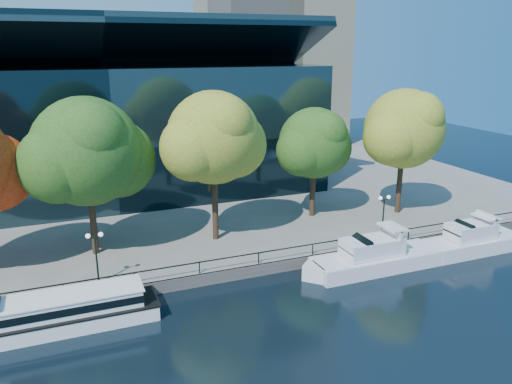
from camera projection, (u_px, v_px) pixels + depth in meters
name	position (u px, v px, depth m)	size (l,w,h in m)	color
ground	(212.00, 304.00, 36.57)	(160.00, 160.00, 0.00)	black
promenade	(135.00, 179.00, 68.85)	(90.00, 67.08, 1.00)	slate
railing	(199.00, 262.00, 38.92)	(88.20, 0.08, 0.99)	black
convention_building	(103.00, 128.00, 61.08)	(50.00, 24.57, 21.43)	black
tour_boat	(49.00, 313.00, 32.95)	(14.83, 3.31, 2.81)	white
cruiser_near	(372.00, 257.00, 41.86)	(12.64, 3.26, 3.66)	white
cruiser_far	(470.00, 240.00, 45.48)	(10.90, 3.02, 3.56)	white
tree_2	(89.00, 154.00, 40.65)	(11.22, 9.20, 13.41)	black
tree_3	(216.00, 140.00, 43.71)	(10.29, 8.44, 13.59)	black
tree_4	(316.00, 145.00, 50.56)	(9.04, 7.41, 11.35)	black
tree_5	(406.00, 130.00, 51.24)	(10.26, 8.41, 13.13)	black
lamp_1	(95.00, 246.00, 36.79)	(1.26, 0.36, 4.03)	black
lamp_2	(384.00, 207.00, 45.86)	(1.26, 0.36, 4.03)	black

